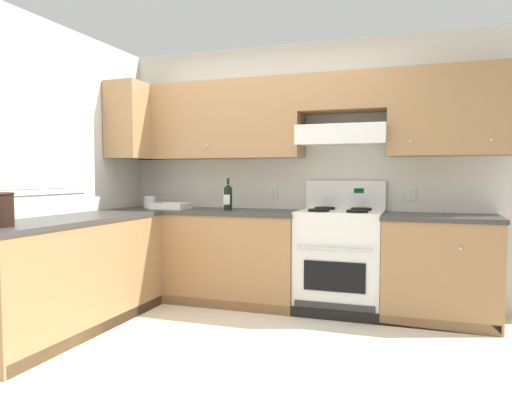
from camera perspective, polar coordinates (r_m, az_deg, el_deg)
ground_plane at (r=3.66m, az=-5.35°, el=-16.44°), size 7.04×7.04×0.00m
wall_back at (r=4.78m, az=6.69°, el=6.25°), size 4.68×0.57×2.55m
wall_left at (r=4.52m, az=-22.95°, el=4.43°), size 0.47×4.00×2.55m
counter_back_run at (r=4.63m, az=2.55°, el=-6.41°), size 3.60×0.65×0.91m
counter_left_run at (r=4.19m, az=-21.23°, el=-7.69°), size 0.63×1.91×0.91m
stove at (r=4.51m, az=9.89°, el=-6.39°), size 0.76×0.62×1.20m
wine_bottle at (r=4.71m, az=-3.32°, el=1.02°), size 0.08×0.08×0.34m
bowl at (r=4.97m, az=-10.03°, el=-0.23°), size 0.36×0.27×0.06m
paper_towel_roll at (r=5.22m, az=-12.46°, el=0.37°), size 0.12×0.12×0.12m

